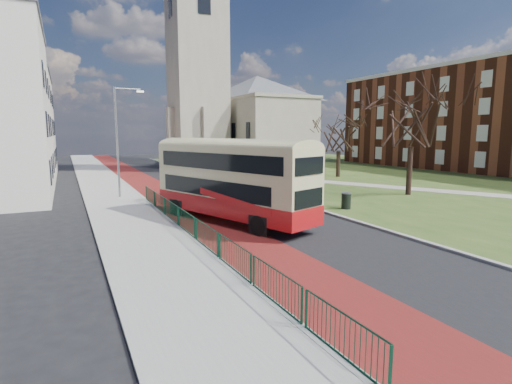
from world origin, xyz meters
TOP-DOWN VIEW (x-y plane):
  - ground at (0.00, 0.00)m, footprint 160.00×160.00m
  - road_carriageway at (1.50, 20.00)m, footprint 9.00×120.00m
  - bus_lane at (-1.20, 20.00)m, footprint 3.40×120.00m
  - pavement_west at (-5.00, 20.00)m, footprint 4.00×120.00m
  - kerb_west at (-3.00, 20.00)m, footprint 0.25×120.00m
  - kerb_east at (6.10, 22.00)m, footprint 0.25×80.00m
  - grass_green at (26.00, 22.00)m, footprint 40.00×80.00m
  - footpath at (20.00, 10.00)m, footprint 18.84×32.82m
  - pedestrian_railing at (-2.95, 4.00)m, footprint 0.07×24.00m
  - gothic_church at (12.56, 38.00)m, footprint 16.38×18.00m
  - brick_terrace at (40.00, 20.00)m, footprint 10.30×44.30m
  - street_block_far at (-14.00, 38.00)m, footprint 10.30×16.30m
  - streetlamp at (-4.35, 18.00)m, footprint 2.13×0.18m
  - bus at (0.03, 6.98)m, footprint 5.87×10.61m
  - winter_tree_near at (16.13, 9.81)m, footprint 8.03×8.03m
  - winter_tree_far at (19.10, 22.74)m, footprint 6.54×6.54m
  - litter_bin at (8.00, 7.18)m, footprint 0.79×0.79m

SIDE VIEW (x-z plane):
  - ground at x=0.00m, z-range 0.00..0.00m
  - road_carriageway at x=1.50m, z-range 0.00..0.01m
  - bus_lane at x=-1.20m, z-range 0.00..0.01m
  - grass_green at x=26.00m, z-range 0.00..0.04m
  - footpath at x=20.00m, z-range 0.04..0.07m
  - pavement_west at x=-5.00m, z-range 0.00..0.12m
  - kerb_west at x=-3.00m, z-range 0.00..0.13m
  - kerb_east at x=6.10m, z-range 0.00..0.13m
  - pedestrian_railing at x=-2.95m, z-range -0.01..1.11m
  - litter_bin at x=8.00m, z-range 0.04..1.08m
  - bus at x=0.03m, z-range 0.31..4.67m
  - streetlamp at x=-4.35m, z-range 0.59..8.59m
  - winter_tree_far at x=19.10m, z-range 1.43..8.69m
  - street_block_far at x=-14.00m, z-range 0.01..11.51m
  - winter_tree_near at x=16.13m, z-range 1.90..11.53m
  - brick_terrace at x=40.00m, z-range 0.01..13.51m
  - gothic_church at x=12.56m, z-range -6.87..33.13m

